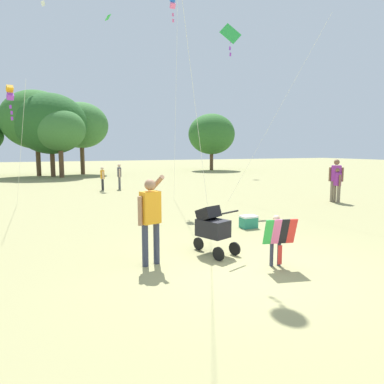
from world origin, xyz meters
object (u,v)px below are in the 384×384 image
at_px(person_kid_running, 336,177).
at_px(stroller, 212,226).
at_px(kite_green_novelty, 173,6).
at_px(person_sitting_far, 119,174).
at_px(child_with_butterfly_kite, 277,235).
at_px(kite_orange_delta, 10,94).
at_px(cooler_box, 249,222).
at_px(person_red_shirt, 337,182).
at_px(person_couple_left, 102,176).
at_px(person_adult_flyer, 150,214).
at_px(kite_blue_high, 234,41).

bearing_deg(person_kid_running, stroller, -151.09).
height_order(stroller, kite_green_novelty, kite_green_novelty).
xyz_separation_m(stroller, person_sitting_far, (0.70, 12.66, 0.22)).
xyz_separation_m(child_with_butterfly_kite, kite_green_novelty, (1.28, 8.90, 7.39)).
xyz_separation_m(kite_orange_delta, cooler_box, (6.22, -7.14, -4.12)).
xyz_separation_m(stroller, kite_green_novelty, (2.03, 7.70, 7.38)).
distance_m(person_red_shirt, person_kid_running, 0.23).
relative_size(person_sitting_far, person_couple_left, 1.11).
distance_m(person_adult_flyer, person_red_shirt, 10.34).
bearing_deg(stroller, person_sitting_far, 86.85).
bearing_deg(kite_orange_delta, cooler_box, -48.92).
distance_m(person_adult_flyer, person_sitting_far, 12.98).
xyz_separation_m(person_adult_flyer, person_couple_left, (1.16, 12.70, -0.26)).
relative_size(kite_orange_delta, kite_blue_high, 0.64).
distance_m(kite_green_novelty, person_kid_running, 9.71).
bearing_deg(kite_green_novelty, person_sitting_far, 105.12).
bearing_deg(person_adult_flyer, child_with_butterfly_kite, -25.90).
relative_size(kite_green_novelty, person_couple_left, 6.73).
relative_size(kite_blue_high, person_couple_left, 5.78).
bearing_deg(person_kid_running, kite_blue_high, 154.67).
distance_m(stroller, kite_green_novelty, 10.86).
height_order(person_adult_flyer, kite_green_novelty, kite_green_novelty).
distance_m(kite_green_novelty, person_couple_left, 9.01).
relative_size(person_adult_flyer, stroller, 1.55).
relative_size(person_adult_flyer, person_couple_left, 1.38).
bearing_deg(stroller, kite_green_novelty, 75.21).
bearing_deg(kite_green_novelty, cooler_box, -89.89).
relative_size(kite_orange_delta, person_sitting_far, 3.32).
relative_size(person_red_shirt, person_couple_left, 1.14).
xyz_separation_m(child_with_butterfly_kite, cooler_box, (1.29, 2.97, -0.43)).
xyz_separation_m(person_couple_left, cooler_box, (2.28, -10.77, -0.56)).
xyz_separation_m(kite_green_novelty, cooler_box, (0.01, -5.93, -7.82)).
relative_size(person_couple_left, cooler_box, 2.80).
xyz_separation_m(kite_orange_delta, kite_blue_high, (8.26, -2.66, 2.19)).
height_order(kite_green_novelty, person_couple_left, kite_green_novelty).
height_order(person_adult_flyer, person_couple_left, person_adult_flyer).
height_order(child_with_butterfly_kite, kite_green_novelty, kite_green_novelty).
xyz_separation_m(kite_blue_high, person_red_shirt, (3.86, -1.94, -5.64)).
xyz_separation_m(stroller, person_couple_left, (-0.23, 12.55, 0.13)).
bearing_deg(person_adult_flyer, kite_blue_high, 49.49).
xyz_separation_m(person_adult_flyer, stroller, (1.39, 0.16, -0.39)).
bearing_deg(kite_blue_high, kite_orange_delta, 162.12).
height_order(stroller, person_red_shirt, person_red_shirt).
xyz_separation_m(child_with_butterfly_kite, person_red_shirt, (7.19, 5.50, 0.24)).
bearing_deg(cooler_box, person_kid_running, 23.93).
xyz_separation_m(person_red_shirt, person_sitting_far, (-7.24, 8.35, -0.02)).
xyz_separation_m(kite_green_novelty, kite_blue_high, (2.05, -1.46, -1.51)).
xyz_separation_m(child_with_butterfly_kite, person_couple_left, (-0.98, 13.75, 0.14)).
distance_m(child_with_butterfly_kite, person_couple_left, 13.78).
relative_size(person_kid_running, cooler_box, 3.97).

